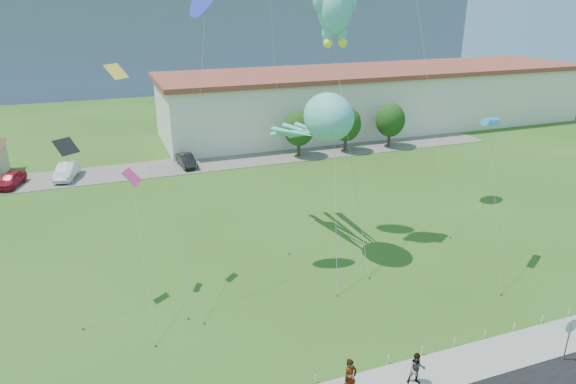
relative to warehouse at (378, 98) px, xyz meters
The scene contains 21 objects.
ground 51.27m from the warehouse, 120.58° to the right, with size 160.00×160.00×0.00m, color #2B4E16.
parking_strip 27.82m from the warehouse, 160.91° to the right, with size 70.00×6.00×0.06m, color #59544C.
hill_ridge 80.76m from the warehouse, 108.89° to the left, with size 160.00×50.00×25.00m, color slate.
warehouse is the anchor object (origin of this frame).
stop_sign 51.00m from the warehouse, 108.90° to the right, with size 0.80×0.07×2.50m.
rope_fence 52.37m from the warehouse, 119.85° to the right, with size 26.05×0.05×0.50m.
tree_near 18.88m from the warehouse, 147.99° to the right, with size 3.60×3.60×5.47m.
tree_mid 14.16m from the warehouse, 135.00° to the right, with size 3.60×3.60×5.47m.
tree_far 10.80m from the warehouse, 111.80° to the right, with size 3.60×3.60×5.47m.
pedestrian_left 54.42m from the warehouse, 120.86° to the right, with size 0.70×0.46×1.91m, color gray.
pedestrian_right 53.21m from the warehouse, 117.57° to the right, with size 0.81×0.63×1.66m, color gray.
parked_car_red 47.23m from the warehouse, 168.05° to the right, with size 1.69×4.20×1.43m, color maroon.
parked_car_silver 42.15m from the warehouse, 167.47° to the right, with size 1.65×4.73×1.56m, color silver.
parked_car_black 30.58m from the warehouse, 162.01° to the right, with size 1.43×4.10×1.35m, color black.
octopus_kite 40.15m from the warehouse, 125.66° to the right, with size 3.13×11.95×11.64m.
teddy_bear_kite 40.04m from the warehouse, 125.09° to the right, with size 3.13×7.55×19.21m.
small_kite_black 52.10m from the warehouse, 138.93° to the right, with size 1.29×3.87×10.14m.
small_kite_blue 46.50m from the warehouse, 133.42° to the right, with size 4.19×6.43×18.29m.
small_kite_yellow 49.20m from the warehouse, 137.08° to the right, with size 3.62×7.15×13.85m.
small_kite_cyan 40.96m from the warehouse, 110.27° to the right, with size 1.38×5.38×10.43m.
small_kite_pink 49.63m from the warehouse, 136.29° to the right, with size 1.29×6.92×7.94m.
Camera 1 is at (-11.11, -19.40, 17.30)m, focal length 32.00 mm.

